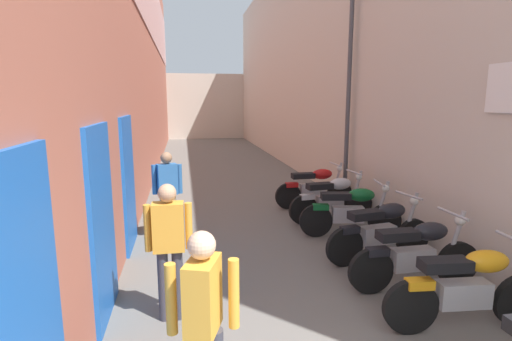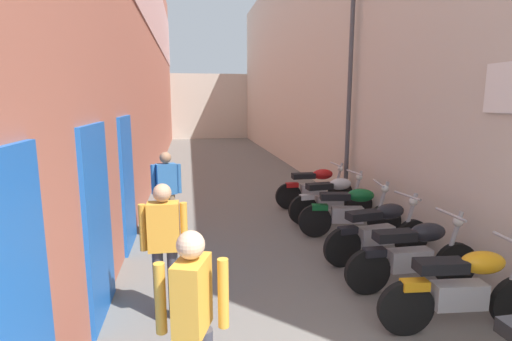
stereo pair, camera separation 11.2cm
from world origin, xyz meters
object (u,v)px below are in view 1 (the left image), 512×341
object	(u,v)px
motorcycle_third	(417,253)
motorcycle_fourth	(381,229)
motorcycle_second	(469,287)
street_lamp	(346,77)
motorcycle_sixth	(332,198)
pedestrian_by_doorway	(203,319)
motorcycle_fifth	(351,210)
motorcycle_seventh	(315,186)
pedestrian_mid_alley	(169,242)
pedestrian_further_down	(167,189)

from	to	relation	value
motorcycle_third	motorcycle_fourth	size ratio (longest dim) A/B	1.01
motorcycle_second	street_lamp	xyz separation A→B (m)	(0.71, 5.14, 2.47)
motorcycle_third	motorcycle_sixth	xyz separation A→B (m)	(-0.00, 2.97, 0.00)
motorcycle_sixth	pedestrian_by_doorway	world-z (taller)	pedestrian_by_doorway
motorcycle_third	motorcycle_fourth	bearing A→B (deg)	90.01
motorcycle_second	motorcycle_fifth	bearing A→B (deg)	90.00
motorcycle_sixth	motorcycle_third	bearing A→B (deg)	-90.00
motorcycle_fourth	motorcycle_seventh	xyz separation A→B (m)	(0.00, 3.11, 0.00)
motorcycle_fourth	motorcycle_sixth	world-z (taller)	same
motorcycle_third	motorcycle_second	bearing A→B (deg)	-90.00
motorcycle_third	pedestrian_mid_alley	xyz separation A→B (m)	(-3.13, -0.15, 0.42)
motorcycle_second	motorcycle_fourth	xyz separation A→B (m)	(-0.00, 1.90, 0.00)
motorcycle_fourth	street_lamp	distance (m)	4.14
street_lamp	pedestrian_by_doorway	bearing A→B (deg)	-120.74
motorcycle_fifth	motorcycle_fourth	bearing A→B (deg)	-90.00
pedestrian_mid_alley	pedestrian_further_down	distance (m)	2.69
motorcycle_fourth	pedestrian_mid_alley	distance (m)	3.34
motorcycle_third	pedestrian_mid_alley	distance (m)	3.16
motorcycle_fourth	pedestrian_further_down	xyz separation A→B (m)	(-3.24, 1.59, 0.42)
motorcycle_fourth	street_lamp	world-z (taller)	street_lamp
motorcycle_seventh	pedestrian_by_doorway	world-z (taller)	pedestrian_by_doorway
motorcycle_fifth	motorcycle_seventh	bearing A→B (deg)	90.00
motorcycle_third	pedestrian_further_down	bearing A→B (deg)	141.99
motorcycle_fourth	pedestrian_by_doorway	world-z (taller)	pedestrian_by_doorway
motorcycle_seventh	motorcycle_fourth	bearing A→B (deg)	-90.00
motorcycle_fifth	pedestrian_further_down	world-z (taller)	pedestrian_further_down
motorcycle_fourth	motorcycle_seventh	bearing A→B (deg)	90.00
motorcycle_second	motorcycle_fifth	xyz separation A→B (m)	(-0.00, 3.00, 0.00)
motorcycle_fourth	pedestrian_mid_alley	world-z (taller)	pedestrian_mid_alley
motorcycle_second	pedestrian_by_doorway	size ratio (longest dim) A/B	1.18
motorcycle_second	street_lamp	distance (m)	5.75
pedestrian_mid_alley	pedestrian_further_down	xyz separation A→B (m)	(-0.11, 2.69, 0.00)
motorcycle_third	motorcycle_fifth	xyz separation A→B (m)	(-0.00, 2.04, 0.00)
pedestrian_mid_alley	motorcycle_sixth	bearing A→B (deg)	44.90
pedestrian_mid_alley	pedestrian_by_doorway	bearing A→B (deg)	-79.72
motorcycle_seventh	pedestrian_mid_alley	distance (m)	5.26
motorcycle_second	motorcycle_seventh	distance (m)	5.01
motorcycle_fourth	street_lamp	xyz separation A→B (m)	(0.71, 3.24, 2.47)
motorcycle_fifth	pedestrian_further_down	bearing A→B (deg)	171.39
motorcycle_fourth	pedestrian_by_doorway	distance (m)	3.95
motorcycle_second	street_lamp	world-z (taller)	street_lamp
motorcycle_second	motorcycle_seventh	xyz separation A→B (m)	(0.00, 5.01, 0.00)
motorcycle_second	motorcycle_sixth	distance (m)	3.92
motorcycle_fourth	pedestrian_further_down	size ratio (longest dim) A/B	1.17
motorcycle_second	motorcycle_third	bearing A→B (deg)	90.00
motorcycle_fourth	pedestrian_mid_alley	size ratio (longest dim) A/B	1.17
pedestrian_by_doorway	motorcycle_third	bearing A→B (deg)	31.97
pedestrian_mid_alley	street_lamp	xyz separation A→B (m)	(3.84, 4.34, 2.06)
motorcycle_seventh	street_lamp	bearing A→B (deg)	10.59
motorcycle_third	motorcycle_sixth	distance (m)	2.97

